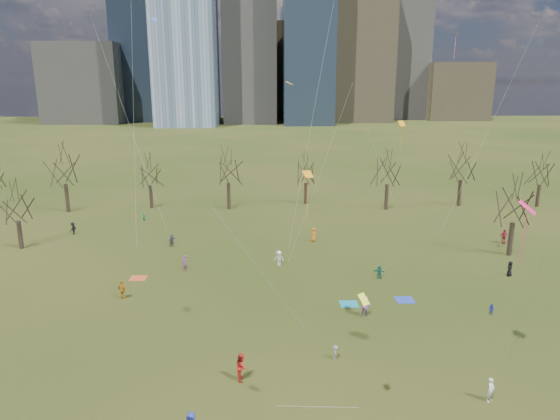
{
  "coord_description": "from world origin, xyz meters",
  "views": [
    {
      "loc": [
        -1.38,
        -34.33,
        18.97
      ],
      "look_at": [
        0.0,
        12.0,
        7.0
      ],
      "focal_mm": 32.0,
      "sensor_mm": 36.0,
      "label": 1
    }
  ],
  "objects_px": {
    "blanket_navy": "(405,300)",
    "person_2": "(242,366)",
    "blanket_crimson": "(138,278)",
    "person_1": "(491,390)",
    "blanket_teal": "(349,304)",
    "person_4": "(122,290)"
  },
  "relations": [
    {
      "from": "blanket_crimson",
      "to": "person_2",
      "type": "height_order",
      "value": "person_2"
    },
    {
      "from": "person_4",
      "to": "person_2",
      "type": "bearing_deg",
      "value": 162.14
    },
    {
      "from": "blanket_navy",
      "to": "person_2",
      "type": "height_order",
      "value": "person_2"
    },
    {
      "from": "person_2",
      "to": "blanket_crimson",
      "type": "bearing_deg",
      "value": 31.0
    },
    {
      "from": "person_1",
      "to": "blanket_navy",
      "type": "bearing_deg",
      "value": 51.65
    },
    {
      "from": "blanket_teal",
      "to": "blanket_navy",
      "type": "xyz_separation_m",
      "value": [
        5.13,
        0.71,
        0.0
      ]
    },
    {
      "from": "person_4",
      "to": "blanket_teal",
      "type": "bearing_deg",
      "value": -154.02
    },
    {
      "from": "person_1",
      "to": "blanket_teal",
      "type": "bearing_deg",
      "value": 71.47
    },
    {
      "from": "blanket_navy",
      "to": "blanket_crimson",
      "type": "distance_m",
      "value": 25.79
    },
    {
      "from": "blanket_navy",
      "to": "person_1",
      "type": "relative_size",
      "value": 1.03
    },
    {
      "from": "blanket_navy",
      "to": "person_1",
      "type": "xyz_separation_m",
      "value": [
        1.24,
        -14.58,
        0.76
      ]
    },
    {
      "from": "blanket_crimson",
      "to": "person_4",
      "type": "relative_size",
      "value": 0.93
    },
    {
      "from": "blanket_navy",
      "to": "person_2",
      "type": "distance_m",
      "value": 18.38
    },
    {
      "from": "person_1",
      "to": "person_2",
      "type": "bearing_deg",
      "value": 126.63
    },
    {
      "from": "blanket_teal",
      "to": "blanket_navy",
      "type": "height_order",
      "value": "same"
    },
    {
      "from": "blanket_navy",
      "to": "person_4",
      "type": "relative_size",
      "value": 0.93
    },
    {
      "from": "blanket_teal",
      "to": "person_4",
      "type": "bearing_deg",
      "value": 175.01
    },
    {
      "from": "blanket_teal",
      "to": "person_2",
      "type": "bearing_deg",
      "value": -128.59
    },
    {
      "from": "person_4",
      "to": "blanket_crimson",
      "type": "bearing_deg",
      "value": -61.23
    },
    {
      "from": "blanket_crimson",
      "to": "person_1",
      "type": "relative_size",
      "value": 1.03
    },
    {
      "from": "person_4",
      "to": "person_1",
      "type": "bearing_deg",
      "value": -179.52
    },
    {
      "from": "blanket_teal",
      "to": "person_2",
      "type": "xyz_separation_m",
      "value": [
        -8.89,
        -11.14,
        0.93
      ]
    }
  ]
}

